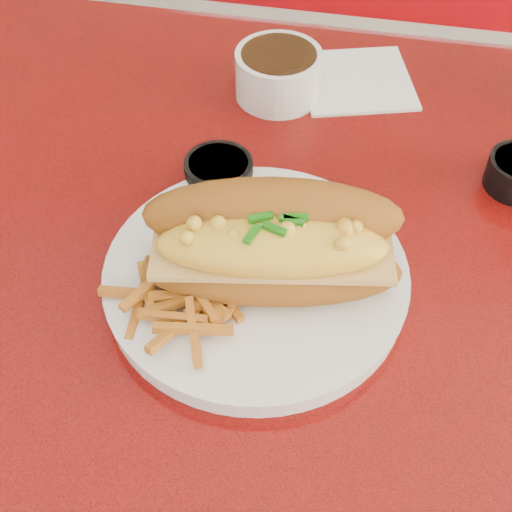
% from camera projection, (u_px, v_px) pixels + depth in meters
% --- Properties ---
extents(diner_table, '(1.23, 0.83, 0.77)m').
position_uv_depth(diner_table, '(352.00, 352.00, 0.79)').
color(diner_table, red).
rests_on(diner_table, ground).
extents(booth_bench_far, '(1.20, 0.51, 0.90)m').
position_uv_depth(booth_bench_far, '(378.00, 127.00, 1.55)').
color(booth_bench_far, '#A50B12').
rests_on(booth_bench_far, ground).
extents(dinner_plate, '(0.35, 0.35, 0.02)m').
position_uv_depth(dinner_plate, '(256.00, 277.00, 0.64)').
color(dinner_plate, silver).
rests_on(dinner_plate, diner_table).
extents(mac_hoagie, '(0.24, 0.14, 0.10)m').
position_uv_depth(mac_hoagie, '(272.00, 244.00, 0.60)').
color(mac_hoagie, '#8F5417').
rests_on(mac_hoagie, dinner_plate).
extents(fries_pile, '(0.12, 0.12, 0.03)m').
position_uv_depth(fries_pile, '(189.00, 292.00, 0.60)').
color(fries_pile, orange).
rests_on(fries_pile, dinner_plate).
extents(fork, '(0.08, 0.15, 0.00)m').
position_uv_depth(fork, '(320.00, 239.00, 0.65)').
color(fork, '#BBBBC0').
rests_on(fork, dinner_plate).
extents(gravy_ramekin, '(0.11, 0.11, 0.05)m').
position_uv_depth(gravy_ramekin, '(278.00, 73.00, 0.81)').
color(gravy_ramekin, silver).
rests_on(gravy_ramekin, diner_table).
extents(sauce_cup_left, '(0.08, 0.08, 0.03)m').
position_uv_depth(sauce_cup_left, '(219.00, 174.00, 0.71)').
color(sauce_cup_left, black).
rests_on(sauce_cup_left, diner_table).
extents(paper_napkin, '(0.16, 0.16, 0.00)m').
position_uv_depth(paper_napkin, '(357.00, 80.00, 0.85)').
color(paper_napkin, white).
rests_on(paper_napkin, diner_table).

